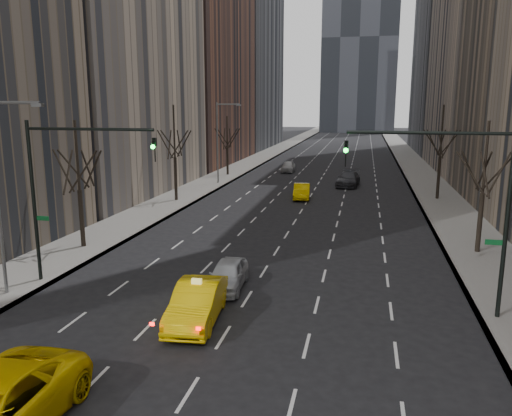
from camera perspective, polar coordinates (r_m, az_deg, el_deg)
The scene contains 18 objects.
sidewalk_left at distance 81.61m, azimuth -0.04°, elevation 5.50°, with size 4.50×320.00×0.15m, color slate.
sidewalk_right at distance 80.08m, azimuth 17.42°, elevation 4.85°, with size 4.50×320.00×0.15m, color slate.
bld_left_far at distance 80.90m, azimuth -7.56°, elevation 20.93°, with size 14.00×28.00×44.00m, color brown.
bld_left_deep at distance 110.62m, azimuth -2.00°, elevation 22.69°, with size 14.00×30.00×60.00m, color #5C5C61.
tree_lw_b at distance 32.58m, azimuth -19.51°, elevation 1.94°, with size 3.36×3.50×7.82m.
tree_lw_c at distance 46.76m, azimuth -9.24°, elevation 5.62°, with size 3.36×3.50×8.74m.
tree_lw_d at distance 63.82m, azimuth -3.30°, elevation 6.90°, with size 3.36×3.50×7.36m.
tree_rw_b at distance 32.44m, azimuth 24.46°, elevation 1.53°, with size 3.36×3.50×7.82m.
tree_rw_c at distance 49.99m, azimuth 20.29°, elevation 5.43°, with size 3.36×3.50×8.74m.
traffic_mast_left at distance 25.78m, azimuth -21.25°, elevation 3.40°, with size 6.69×0.39×8.00m.
traffic_mast_right at distance 21.91m, azimuth 22.77°, elevation 1.95°, with size 6.69×0.39×8.00m.
streetlight_near at distance 25.19m, azimuth -27.05°, elevation 3.04°, with size 2.83×0.22×9.00m.
streetlight_far at distance 56.65m, azimuth -4.09°, elevation 8.37°, with size 2.83×0.22×9.00m.
taxi_sedan at distance 21.16m, azimuth -6.74°, elevation -10.69°, with size 1.74×4.99×1.64m, color yellow.
silver_sedan_ahead at distance 24.71m, azimuth -3.26°, elevation -7.60°, with size 1.64×4.07×1.39m, color #A9ACB1.
far_taxi at distance 48.22m, azimuth 5.25°, elevation 1.91°, with size 1.51×4.34×1.43m, color #EABD04.
far_suv_grey at distance 56.50m, azimuth 10.50°, elevation 3.29°, with size 2.24×5.51×1.60m, color #313137.
far_car_white at distance 67.73m, azimuth 3.71°, elevation 4.75°, with size 1.70×4.21×1.44m, color #BABABA.
Camera 1 is at (5.07, -9.27, 8.84)m, focal length 35.00 mm.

